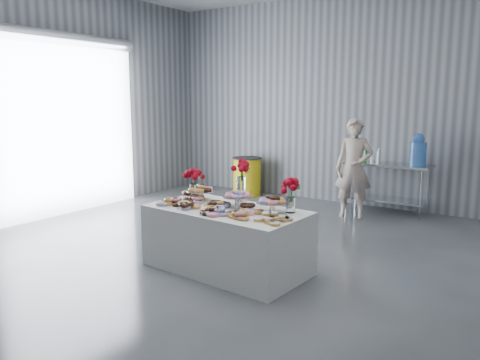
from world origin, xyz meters
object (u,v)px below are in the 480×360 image
(display_table, at_px, (227,239))
(prep_table, at_px, (387,179))
(trash_barrel, at_px, (247,176))
(water_jug, at_px, (418,151))
(person, at_px, (354,168))

(display_table, bearing_deg, prep_table, 79.31)
(prep_table, distance_m, trash_barrel, 2.97)
(water_jug, xyz_separation_m, person, (-0.89, -0.63, -0.29))
(prep_table, xyz_separation_m, person, (-0.39, -0.63, 0.24))
(display_table, distance_m, water_jug, 4.19)
(water_jug, relative_size, person, 0.32)
(display_table, height_order, person, person)
(prep_table, bearing_deg, trash_barrel, -179.47)
(trash_barrel, bearing_deg, prep_table, 0.53)
(person, bearing_deg, trash_barrel, 152.59)
(water_jug, xyz_separation_m, trash_barrel, (-3.46, -0.03, -0.75))
(prep_table, relative_size, person, 0.88)
(water_jug, height_order, person, person)
(display_table, bearing_deg, water_jug, 72.45)
(water_jug, relative_size, trash_barrel, 0.69)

